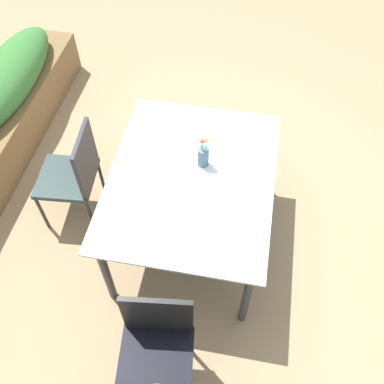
# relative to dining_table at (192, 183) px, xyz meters

# --- Properties ---
(ground_plane) EXTENTS (12.00, 12.00, 0.00)m
(ground_plane) POSITION_rel_dining_table_xyz_m (0.10, 0.00, -0.71)
(ground_plane) COLOR #9E7F5B
(dining_table) EXTENTS (1.47, 1.17, 0.77)m
(dining_table) POSITION_rel_dining_table_xyz_m (0.00, 0.00, 0.00)
(dining_table) COLOR silver
(dining_table) RESTS_ON ground
(chair_end_left) EXTENTS (0.50, 0.50, 0.89)m
(chair_end_left) POSITION_rel_dining_table_xyz_m (-1.12, 0.01, -0.19)
(chair_end_left) COLOR black
(chair_end_left) RESTS_ON ground
(chair_far_side) EXTENTS (0.48, 0.48, 0.93)m
(chair_far_side) POSITION_rel_dining_table_xyz_m (0.08, 0.96, -0.19)
(chair_far_side) COLOR #273735
(chair_far_side) RESTS_ON ground
(flower_vase) EXTENTS (0.08, 0.08, 0.26)m
(flower_vase) POSITION_rel_dining_table_xyz_m (0.14, -0.06, 0.17)
(flower_vase) COLOR slate
(flower_vase) RESTS_ON dining_table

